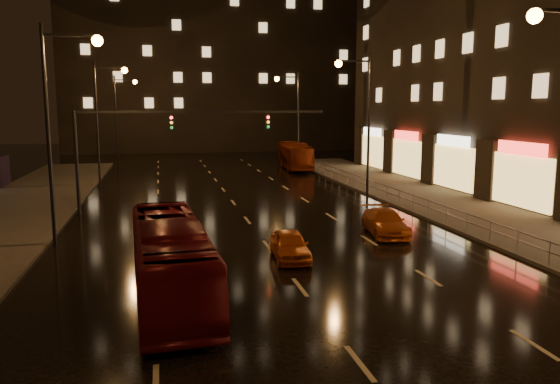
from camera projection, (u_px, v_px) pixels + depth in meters
name	position (u px, v px, depth m)	size (l,w,h in m)	color
ground	(238.00, 208.00, 34.93)	(140.00, 140.00, 0.00)	black
sidewalk_right	(471.00, 213.00, 32.96)	(7.00, 70.00, 0.15)	#38332D
building_distant	(215.00, 31.00, 83.21)	(44.00, 16.00, 36.00)	black
traffic_signal	(154.00, 135.00, 33.13)	(15.31, 0.32, 6.20)	black
railing_right	(399.00, 193.00, 35.03)	(0.05, 56.00, 1.00)	#99999E
bus_red	(170.00, 259.00, 18.18)	(2.25, 9.63, 2.68)	#5F0D14
bus_curb	(294.00, 156.00, 57.08)	(2.30, 9.81, 2.73)	maroon
taxi_near	(290.00, 245.00, 23.03)	(1.43, 3.56, 1.21)	#D35B13
taxi_far	(385.00, 222.00, 27.55)	(1.74, 4.28, 1.24)	#C75512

